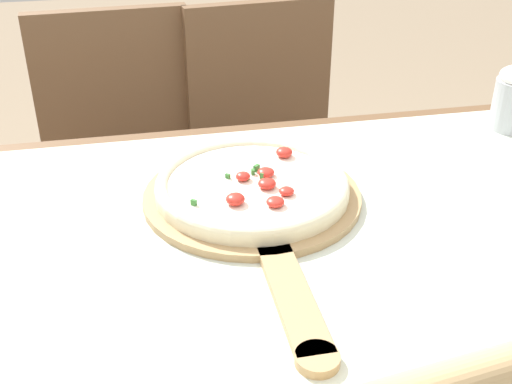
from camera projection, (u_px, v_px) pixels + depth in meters
The scene contains 6 objects.
dining_table at pixel (262, 314), 0.93m from camera, with size 1.38×0.85×0.76m.
towel_cloth at pixel (262, 250), 0.88m from camera, with size 1.30×0.77×0.00m.
pizza_peel at pixel (256, 205), 0.96m from camera, with size 0.33×0.55×0.01m.
pizza at pixel (252, 185), 0.98m from camera, with size 0.30×0.30×0.03m.
chair_left at pixel (124, 170), 1.59m from camera, with size 0.42×0.42×0.90m.
chair_right at pixel (270, 157), 1.66m from camera, with size 0.44×0.44×0.90m.
Camera 1 is at (-0.15, -0.70, 1.27)m, focal length 45.00 mm.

